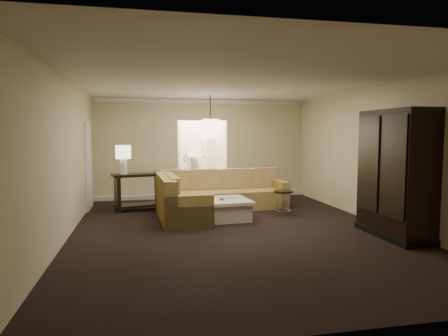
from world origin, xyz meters
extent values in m
plane|color=black|center=(0.00, 0.00, 0.00)|extent=(8.00, 8.00, 0.00)
cube|color=beige|center=(0.00, 4.00, 1.40)|extent=(6.00, 0.04, 2.80)
cube|color=beige|center=(0.00, -4.00, 1.40)|extent=(6.00, 0.04, 2.80)
cube|color=beige|center=(-3.00, 0.00, 1.40)|extent=(0.04, 8.00, 2.80)
cube|color=beige|center=(3.00, 0.00, 1.40)|extent=(0.04, 8.00, 2.80)
cube|color=white|center=(0.00, 0.00, 2.80)|extent=(6.00, 8.00, 0.02)
cube|color=silver|center=(0.00, 3.95, 2.73)|extent=(6.00, 0.10, 0.12)
cube|color=silver|center=(0.00, 3.95, 0.06)|extent=(6.00, 0.10, 0.12)
cube|color=white|center=(-2.97, 2.80, 1.05)|extent=(0.05, 0.90, 2.10)
cube|color=white|center=(0.00, 5.00, 0.00)|extent=(1.40, 2.00, 0.01)
cube|color=#F0E3C5|center=(-0.70, 5.00, 1.40)|extent=(0.04, 2.00, 2.80)
cube|color=#F0E3C5|center=(0.70, 5.00, 1.40)|extent=(0.04, 2.00, 2.80)
cube|color=#F0E3C5|center=(0.00, 6.00, 1.40)|extent=(1.40, 0.04, 2.80)
cube|color=white|center=(0.00, 5.97, 1.05)|extent=(0.90, 0.05, 2.10)
cube|color=brown|center=(0.20, 2.20, 0.22)|extent=(3.22, 1.09, 0.44)
cube|color=brown|center=(-0.86, 0.93, 0.22)|extent=(1.02, 1.52, 0.44)
cube|color=brown|center=(0.18, 2.55, 0.69)|extent=(3.18, 0.40, 0.49)
cube|color=brown|center=(-1.23, 1.45, 0.69)|extent=(0.37, 2.55, 0.49)
cube|color=brown|center=(1.68, 2.27, 0.33)|extent=(0.25, 0.96, 0.66)
cube|color=brown|center=(-0.83, 0.30, 0.33)|extent=(0.96, 0.25, 0.66)
cube|color=#A87959|center=(-0.98, 2.44, 0.71)|extent=(0.66, 0.20, 0.49)
cube|color=#A87959|center=(-0.19, 2.48, 0.71)|extent=(0.66, 0.20, 0.49)
cube|color=#A87959|center=(0.61, 2.52, 0.71)|extent=(0.66, 0.20, 0.49)
cube|color=#A87959|center=(1.40, 2.55, 0.71)|extent=(0.66, 0.20, 0.49)
cube|color=#A87959|center=(-1.11, 1.56, 0.71)|extent=(0.20, 0.64, 0.49)
cube|color=#A87959|center=(-1.08, 0.82, 0.71)|extent=(0.20, 0.64, 0.49)
cube|color=white|center=(-0.01, 1.00, 0.18)|extent=(1.05, 1.05, 0.37)
cube|color=white|center=(-0.01, 1.00, 0.40)|extent=(1.17, 1.17, 0.06)
cube|color=black|center=(-0.06, 0.94, 0.44)|extent=(0.07, 0.18, 0.02)
cube|color=beige|center=(0.14, 1.18, 0.44)|extent=(0.26, 0.34, 0.01)
cube|color=black|center=(-1.27, 2.56, 0.85)|extent=(2.35, 1.04, 0.06)
cube|color=black|center=(-2.28, 2.31, 0.42)|extent=(0.19, 0.47, 0.83)
cube|color=black|center=(-0.26, 2.80, 0.42)|extent=(0.19, 0.47, 0.83)
cube|color=black|center=(-1.27, 2.56, 0.12)|extent=(2.23, 0.96, 0.04)
cube|color=black|center=(2.70, -1.01, 1.13)|extent=(0.62, 1.50, 2.26)
cube|color=black|center=(2.38, -1.38, 1.29)|extent=(0.03, 0.67, 1.72)
cube|color=black|center=(2.38, -0.63, 1.29)|extent=(0.03, 0.67, 1.72)
cube|color=black|center=(2.70, -1.01, 0.05)|extent=(0.67, 1.57, 0.11)
cylinder|color=black|center=(1.41, 1.20, 0.53)|extent=(0.44, 0.44, 0.04)
torus|color=silver|center=(1.41, 1.20, 0.10)|extent=(0.36, 0.36, 0.02)
cylinder|color=silver|center=(1.57, 1.25, 0.26)|extent=(0.02, 0.02, 0.52)
cylinder|color=silver|center=(1.29, 1.32, 0.26)|extent=(0.02, 0.02, 0.52)
cylinder|color=silver|center=(1.37, 1.04, 0.26)|extent=(0.02, 0.02, 0.52)
cylinder|color=white|center=(-2.13, 2.35, 1.07)|extent=(0.17, 0.17, 0.36)
cylinder|color=#FDF1BE|center=(-2.13, 2.35, 1.40)|extent=(0.35, 0.35, 0.31)
cylinder|color=white|center=(-0.41, 2.76, 1.07)|extent=(0.17, 0.17, 0.36)
cylinder|color=#FDF1BE|center=(-0.41, 2.76, 1.40)|extent=(0.35, 0.35, 0.31)
cylinder|color=black|center=(0.00, 2.70, 2.50)|extent=(0.02, 0.02, 0.60)
cube|color=#FFECC6|center=(0.00, 2.70, 1.95)|extent=(0.38, 0.38, 0.48)
imported|color=beige|center=(-0.18, 5.21, 0.86)|extent=(0.70, 0.55, 1.72)
camera|label=1|loc=(-1.69, -7.26, 1.84)|focal=32.00mm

